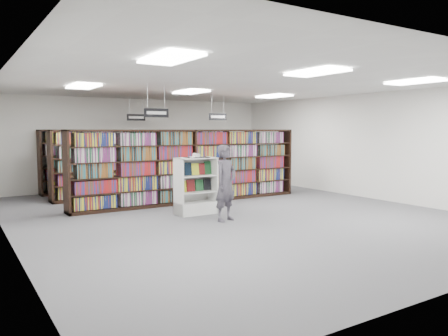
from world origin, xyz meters
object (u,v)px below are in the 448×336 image
endcap_display (195,195)px  shopper (226,183)px  open_book (196,156)px  bookshelf_row_near (191,166)px

endcap_display → shopper: bearing=-81.4°
open_book → shopper: bearing=-69.8°
endcap_display → shopper: shopper is taller
open_book → shopper: 1.18m
shopper → bookshelf_row_near: bearing=59.3°
shopper → endcap_display: bearing=80.4°
shopper → open_book: bearing=82.3°
bookshelf_row_near → endcap_display: bearing=-114.9°
open_book → shopper: (0.21, -1.01, -0.57)m
bookshelf_row_near → shopper: (-0.55, -2.70, -0.17)m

